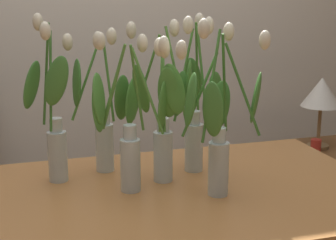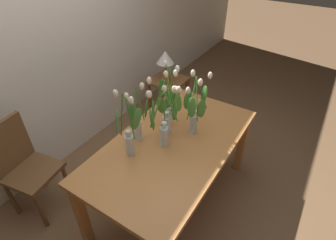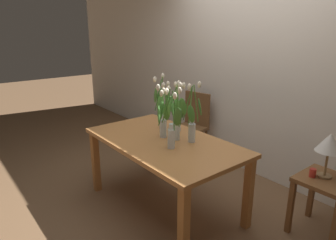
# 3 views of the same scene
# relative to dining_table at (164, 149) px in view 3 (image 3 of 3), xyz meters

# --- Properties ---
(ground_plane) EXTENTS (18.00, 18.00, 0.00)m
(ground_plane) POSITION_rel_dining_table_xyz_m (0.00, 0.00, -0.65)
(ground_plane) COLOR brown
(room_wall_rear) EXTENTS (9.00, 0.10, 2.70)m
(room_wall_rear) POSITION_rel_dining_table_xyz_m (0.00, 1.41, 0.70)
(room_wall_rear) COLOR silver
(room_wall_rear) RESTS_ON ground
(dining_table) EXTENTS (1.60, 0.90, 0.74)m
(dining_table) POSITION_rel_dining_table_xyz_m (0.00, 0.00, 0.00)
(dining_table) COLOR #B7753D
(dining_table) RESTS_ON ground
(tulip_vase_0) EXTENTS (0.19, 0.19, 0.59)m
(tulip_vase_0) POSITION_rel_dining_table_xyz_m (-0.30, 0.20, 0.29)
(tulip_vase_0) COLOR silver
(tulip_vase_0) RESTS_ON dining_table
(tulip_vase_1) EXTENTS (0.26, 0.24, 0.58)m
(tulip_vase_1) POSITION_rel_dining_table_xyz_m (0.06, 0.09, 0.32)
(tulip_vase_1) COLOR silver
(tulip_vase_1) RESTS_ON dining_table
(tulip_vase_2) EXTENTS (0.21, 0.23, 0.58)m
(tulip_vase_2) POSITION_rel_dining_table_xyz_m (0.21, 0.17, 0.30)
(tulip_vase_2) COLOR silver
(tulip_vase_2) RESTS_ON dining_table
(tulip_vase_3) EXTENTS (0.26, 0.18, 0.53)m
(tulip_vase_3) POSITION_rel_dining_table_xyz_m (-0.07, 0.06, 0.32)
(tulip_vase_3) COLOR silver
(tulip_vase_3) RESTS_ON dining_table
(tulip_vase_4) EXTENTS (0.24, 0.13, 0.54)m
(tulip_vase_4) POSITION_rel_dining_table_xyz_m (-0.12, 0.25, 0.27)
(tulip_vase_4) COLOR silver
(tulip_vase_4) RESTS_ON dining_table
(tulip_vase_5) EXTENTS (0.30, 0.24, 0.58)m
(tulip_vase_5) POSITION_rel_dining_table_xyz_m (0.20, -0.08, 0.32)
(tulip_vase_5) COLOR silver
(tulip_vase_5) RESTS_ON dining_table
(dining_chair) EXTENTS (0.46, 0.46, 0.93)m
(dining_chair) POSITION_rel_dining_table_xyz_m (-0.73, 1.07, -0.12)
(dining_chair) COLOR brown
(dining_chair) RESTS_ON ground
(side_table) EXTENTS (0.44, 0.44, 0.55)m
(side_table) POSITION_rel_dining_table_xyz_m (1.22, 0.82, -0.22)
(side_table) COLOR brown
(side_table) RESTS_ON ground
(table_lamp) EXTENTS (0.22, 0.22, 0.40)m
(table_lamp) POSITION_rel_dining_table_xyz_m (1.18, 0.84, 0.21)
(table_lamp) COLOR olive
(table_lamp) RESTS_ON side_table
(pillar_candle) EXTENTS (0.06, 0.06, 0.07)m
(pillar_candle) POSITION_rel_dining_table_xyz_m (1.11, 0.76, -0.06)
(pillar_candle) COLOR #B72D23
(pillar_candle) RESTS_ON side_table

